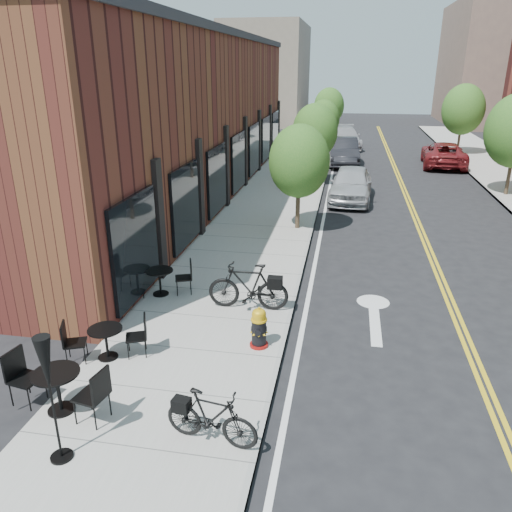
# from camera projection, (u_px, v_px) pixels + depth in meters

# --- Properties ---
(ground) EXTENTS (120.00, 120.00, 0.00)m
(ground) POSITION_uv_depth(u_px,v_px,m) (281.00, 363.00, 10.43)
(ground) COLOR black
(ground) RESTS_ON ground
(sidewalk_near) EXTENTS (4.00, 70.00, 0.12)m
(sidewalk_near) POSITION_uv_depth(u_px,v_px,m) (265.00, 220.00, 19.93)
(sidewalk_near) COLOR #9E9B93
(sidewalk_near) RESTS_ON ground
(building_near) EXTENTS (5.00, 28.00, 7.00)m
(building_near) POSITION_uv_depth(u_px,v_px,m) (184.00, 119.00, 23.14)
(building_near) COLOR #4A1C18
(building_near) RESTS_ON ground
(bg_building_left) EXTENTS (8.00, 14.00, 10.00)m
(bg_building_left) POSITION_uv_depth(u_px,v_px,m) (267.00, 74.00, 54.10)
(bg_building_left) COLOR #726656
(bg_building_left) RESTS_ON ground
(bg_building_right) EXTENTS (10.00, 16.00, 12.00)m
(bg_building_right) POSITION_uv_depth(u_px,v_px,m) (499.00, 64.00, 51.57)
(bg_building_right) COLOR brown
(bg_building_right) RESTS_ON ground
(tree_near_a) EXTENTS (2.20, 2.20, 3.81)m
(tree_near_a) POSITION_uv_depth(u_px,v_px,m) (299.00, 161.00, 17.87)
(tree_near_a) COLOR #382B1E
(tree_near_a) RESTS_ON sidewalk_near
(tree_near_b) EXTENTS (2.30, 2.30, 3.98)m
(tree_near_b) POSITION_uv_depth(u_px,v_px,m) (315.00, 131.00, 25.19)
(tree_near_b) COLOR #382B1E
(tree_near_b) RESTS_ON sidewalk_near
(tree_near_c) EXTENTS (2.10, 2.10, 3.67)m
(tree_near_c) POSITION_uv_depth(u_px,v_px,m) (323.00, 119.00, 32.61)
(tree_near_c) COLOR #382B1E
(tree_near_c) RESTS_ON sidewalk_near
(tree_near_d) EXTENTS (2.40, 2.40, 4.11)m
(tree_near_d) POSITION_uv_depth(u_px,v_px,m) (329.00, 106.00, 39.87)
(tree_near_d) COLOR #382B1E
(tree_near_d) RESTS_ON sidewalk_near
(tree_far_c) EXTENTS (2.80, 2.80, 4.62)m
(tree_far_c) POSITION_uv_depth(u_px,v_px,m) (463.00, 109.00, 33.64)
(tree_far_c) COLOR #382B1E
(tree_far_c) RESTS_ON sidewalk_far
(fire_hydrant) EXTENTS (0.47, 0.47, 0.92)m
(fire_hydrant) POSITION_uv_depth(u_px,v_px,m) (259.00, 328.00, 10.68)
(fire_hydrant) COLOR maroon
(fire_hydrant) RESTS_ON sidewalk_near
(bicycle_left) EXTENTS (2.02, 0.62, 1.21)m
(bicycle_left) POSITION_uv_depth(u_px,v_px,m) (248.00, 286.00, 12.29)
(bicycle_left) COLOR black
(bicycle_left) RESTS_ON sidewalk_near
(bicycle_right) EXTENTS (1.63, 0.69, 0.95)m
(bicycle_right) POSITION_uv_depth(u_px,v_px,m) (211.00, 418.00, 7.90)
(bicycle_right) COLOR black
(bicycle_right) RESTS_ON sidewalk_near
(bistro_set_a) EXTENTS (1.93, 0.94, 1.02)m
(bistro_set_a) POSITION_uv_depth(u_px,v_px,m) (58.00, 386.00, 8.62)
(bistro_set_a) COLOR black
(bistro_set_a) RESTS_ON sidewalk_near
(bistro_set_b) EXTENTS (1.66, 0.99, 0.88)m
(bistro_set_b) POSITION_uv_depth(u_px,v_px,m) (106.00, 339.00, 10.25)
(bistro_set_b) COLOR black
(bistro_set_b) RESTS_ON sidewalk_near
(bistro_set_c) EXTENTS (1.71, 0.96, 0.90)m
(bistro_set_c) POSITION_uv_depth(u_px,v_px,m) (160.00, 279.00, 13.12)
(bistro_set_c) COLOR black
(bistro_set_c) RESTS_ON sidewalk_near
(patio_umbrella) EXTENTS (0.35, 0.35, 2.14)m
(patio_umbrella) POSITION_uv_depth(u_px,v_px,m) (47.00, 374.00, 7.20)
(patio_umbrella) COLOR black
(patio_umbrella) RESTS_ON sidewalk_near
(parked_car_a) EXTENTS (2.10, 4.66, 1.55)m
(parked_car_a) POSITION_uv_depth(u_px,v_px,m) (351.00, 184.00, 22.71)
(parked_car_a) COLOR #A5A8AD
(parked_car_a) RESTS_ON ground
(parked_car_b) EXTENTS (2.16, 5.11, 1.64)m
(parked_car_b) POSITION_uv_depth(u_px,v_px,m) (343.00, 151.00, 31.09)
(parked_car_b) COLOR black
(parked_car_b) RESTS_ON ground
(parked_car_c) EXTENTS (2.77, 5.59, 1.56)m
(parked_car_c) POSITION_uv_depth(u_px,v_px,m) (344.00, 137.00, 37.44)
(parked_car_c) COLOR #9E9EA2
(parked_car_c) RESTS_ON ground
(parked_car_far) EXTENTS (2.86, 5.49, 1.48)m
(parked_car_far) POSITION_uv_depth(u_px,v_px,m) (444.00, 154.00, 30.57)
(parked_car_far) COLOR maroon
(parked_car_far) RESTS_ON ground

